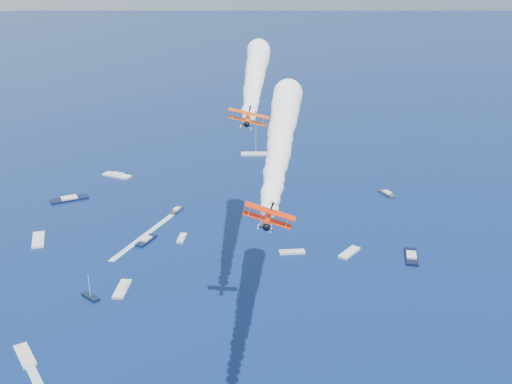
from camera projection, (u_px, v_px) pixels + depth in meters
biplane_lead at (248, 119)px, 122.98m from camera, size 11.64×11.81×7.21m
biplane_trail at (268, 217)px, 87.38m from camera, size 10.74×10.93×7.05m
smoke_trail_lead at (255, 78)px, 151.49m from camera, size 66.84×66.51×11.67m
smoke_trail_trail at (280, 139)px, 115.78m from camera, size 66.85×66.85×11.67m
spectator_boats at (114, 242)px, 194.71m from camera, size 204.14×159.26×0.70m
boat_wakes at (22, 377)px, 133.22m from camera, size 145.93×97.54×0.04m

